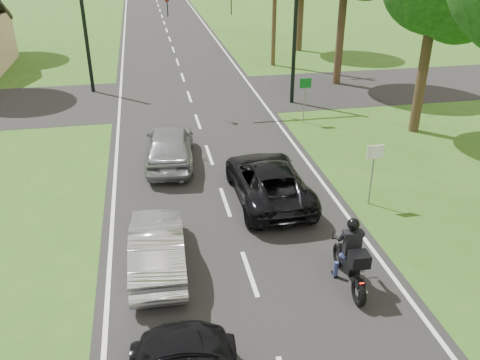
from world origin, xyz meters
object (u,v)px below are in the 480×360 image
sign_white (374,160)px  sign_green (305,89)px  traffic_signal (258,23)px  silver_sedan (157,246)px  motorcycle_rider (351,260)px  dark_suv (268,180)px  silver_suv (170,145)px

sign_white → sign_green: 8.00m
traffic_signal → sign_white: traffic_signal is taller
silver_sedan → traffic_signal: traffic_signal is taller
silver_sedan → sign_green: size_ratio=1.89×
motorcycle_rider → dark_suv: bearing=103.6°
traffic_signal → sign_white: (1.36, -11.02, -2.54)m
silver_sedan → traffic_signal: (5.70, 13.24, 3.46)m
motorcycle_rider → dark_suv: 5.04m
silver_suv → sign_green: (6.48, 3.48, 0.82)m
dark_suv → sign_green: (3.43, 6.98, 0.90)m
silver_sedan → silver_suv: bearing=-95.0°
traffic_signal → sign_white: size_ratio=3.00×
motorcycle_rider → sign_green: sign_green is taller
sign_white → motorcycle_rider: bearing=-120.2°
sign_white → silver_suv: bearing=144.2°
motorcycle_rider → sign_white: bearing=62.6°
motorcycle_rider → sign_green: bearing=81.0°
motorcycle_rider → dark_suv: motorcycle_rider is taller
silver_sedan → sign_green: sign_green is taller
dark_suv → sign_green: sign_green is taller
sign_green → motorcycle_rider: bearing=-101.8°
silver_sedan → sign_green: 12.58m
dark_suv → traffic_signal: 10.74m
motorcycle_rider → sign_white: sign_white is taller
dark_suv → silver_suv: 4.64m
dark_suv → silver_suv: size_ratio=1.10×
dark_suv → traffic_signal: size_ratio=0.77×
silver_suv → sign_green: size_ratio=2.10×
sign_green → silver_suv: bearing=-151.8°
motorcycle_rider → traffic_signal: size_ratio=0.36×
dark_suv → motorcycle_rider: bearing=100.1°
traffic_signal → sign_green: traffic_signal is taller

